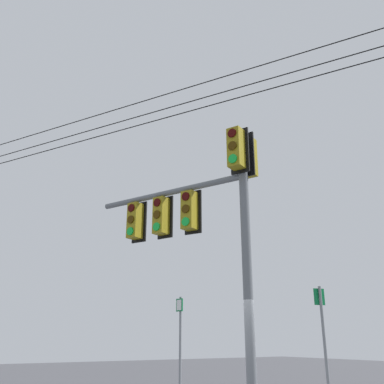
{
  "coord_description": "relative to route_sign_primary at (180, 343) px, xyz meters",
  "views": [
    {
      "loc": [
        -7.08,
        5.25,
        1.75
      ],
      "look_at": [
        1.04,
        0.07,
        5.02
      ],
      "focal_mm": 40.71,
      "sensor_mm": 36.0,
      "label": 1
    }
  ],
  "objects": [
    {
      "name": "route_sign_secondary",
      "position": [
        -3.34,
        -1.87,
        0.08
      ],
      "size": [
        0.11,
        0.29,
        2.96
      ],
      "color": "slate",
      "rests_on": "ground"
    },
    {
      "name": "signal_mast_assembly",
      "position": [
        -2.81,
        1.09,
        2.78
      ],
      "size": [
        4.12,
        2.18,
        6.2
      ],
      "color": "slate",
      "rests_on": "ground"
    },
    {
      "name": "route_sign_primary",
      "position": [
        0.0,
        0.0,
        0.0
      ],
      "size": [
        0.27,
        0.11,
        2.87
      ],
      "color": "slate",
      "rests_on": "ground"
    },
    {
      "name": "overhead_wire_span",
      "position": [
        -2.85,
        1.2,
        5.74
      ],
      "size": [
        20.12,
        11.38,
        0.97
      ],
      "color": "black"
    }
  ]
}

